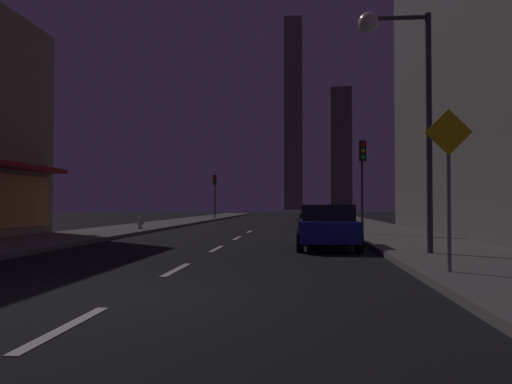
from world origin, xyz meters
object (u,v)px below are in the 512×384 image
traffic_light_far_left (215,187)px  pedestrian_crossing_sign (449,175)px  car_parked_near (327,226)px  street_lamp_right (398,72)px  car_parked_far (315,216)px  fire_hydrant_far_left (140,223)px  traffic_light_near_right (362,166)px

traffic_light_far_left → pedestrian_crossing_sign: traffic_light_far_left is taller
car_parked_near → street_lamp_right: 5.44m
car_parked_near → car_parked_far: same height
fire_hydrant_far_left → traffic_light_near_right: (11.40, -3.58, 2.74)m
traffic_light_far_left → pedestrian_crossing_sign: size_ratio=1.33×
street_lamp_right → traffic_light_far_left: bearing=108.0°
car_parked_near → car_parked_far: bearing=90.0°
traffic_light_far_left → pedestrian_crossing_sign: (11.10, -37.20, -1.18)m
traffic_light_near_right → pedestrian_crossing_sign: (0.10, -12.60, -1.18)m
car_parked_near → car_parked_far: 13.92m
traffic_light_near_right → fire_hydrant_far_left: bearing=162.5°
traffic_light_far_left → car_parked_far: bearing=-61.4°
pedestrian_crossing_sign → traffic_light_far_left: bearing=106.6°
car_parked_near → fire_hydrant_far_left: size_ratio=6.48×
traffic_light_near_right → pedestrian_crossing_sign: 12.66m
pedestrian_crossing_sign → car_parked_near: bearing=106.9°
fire_hydrant_far_left → traffic_light_near_right: 12.26m
fire_hydrant_far_left → traffic_light_far_left: (0.40, 21.01, 2.74)m
fire_hydrant_far_left → street_lamp_right: (11.28, -12.38, 4.61)m
car_parked_far → street_lamp_right: (1.78, -16.71, 4.33)m
traffic_light_far_left → street_lamp_right: size_ratio=0.64×
car_parked_near → pedestrian_crossing_sign: (2.00, -6.59, 1.28)m
traffic_light_far_left → car_parked_near: bearing=-73.4°
car_parked_far → fire_hydrant_far_left: size_ratio=6.48×
car_parked_near → traffic_light_near_right: 6.77m
fire_hydrant_far_left → pedestrian_crossing_sign: bearing=-54.6°
street_lamp_right → fire_hydrant_far_left: bearing=132.3°
car_parked_near → pedestrian_crossing_sign: pedestrian_crossing_sign is taller
car_parked_near → traffic_light_far_left: 32.03m
pedestrian_crossing_sign → fire_hydrant_far_left: bearing=125.4°
pedestrian_crossing_sign → car_parked_far: bearing=95.6°
fire_hydrant_far_left → car_parked_far: bearing=24.5°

